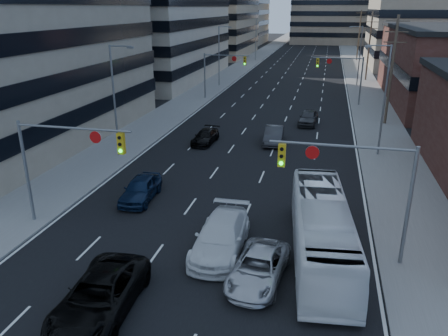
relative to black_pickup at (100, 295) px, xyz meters
name	(u,v)px	position (x,y,z in m)	size (l,w,h in m)	color
road_surface	(310,47)	(2.34, 128.41, -0.78)	(18.00, 300.00, 0.02)	black
sidewalk_left	(273,46)	(-9.16, 128.41, -0.72)	(5.00, 300.00, 0.15)	slate
sidewalk_right	(349,48)	(13.84, 128.41, -0.72)	(5.00, 300.00, 0.15)	slate
office_left_far	(210,22)	(-21.66, 98.41, 7.21)	(20.00, 30.00, 16.00)	gray
office_right_far	(427,31)	(27.34, 86.41, 6.21)	(22.00, 28.00, 14.00)	gray
bg_block_left	(229,12)	(-25.66, 138.41, 9.21)	(24.00, 24.00, 20.00)	#ADA089
bg_block_right	(424,28)	(34.34, 128.41, 5.21)	(22.00, 22.00, 12.00)	gray
signal_near_left	(64,154)	(-5.11, 6.41, 3.53)	(6.59, 0.33, 6.00)	slate
signal_near_right	(354,177)	(9.79, 6.41, 3.53)	(6.59, 0.33, 6.00)	slate
signal_far_left	(222,67)	(-5.34, 43.41, 3.51)	(6.09, 0.33, 6.00)	slate
signal_far_right	(343,71)	(10.02, 43.41, 3.51)	(6.09, 0.33, 6.00)	slate
utility_pole_block	(392,69)	(14.54, 34.41, 4.98)	(2.20, 0.28, 11.00)	#4C3D2D
utility_pole_midblock	(369,45)	(14.54, 64.41, 4.98)	(2.20, 0.28, 11.00)	#4C3D2D
utility_pole_distant	(359,34)	(14.54, 94.41, 4.98)	(2.20, 0.28, 11.00)	#4C3D2D
streetlight_left_near	(116,96)	(-8.00, 18.41, 4.26)	(2.03, 0.22, 9.00)	slate
streetlight_left_mid	(220,53)	(-8.00, 53.41, 4.26)	(2.03, 0.22, 9.00)	slate
streetlight_left_far	(257,38)	(-8.00, 88.41, 4.26)	(2.03, 0.22, 9.00)	slate
streetlight_right_near	(383,96)	(12.68, 23.41, 4.26)	(2.03, 0.22, 9.00)	slate
streetlight_right_far	(359,53)	(12.68, 58.41, 4.26)	(2.03, 0.22, 9.00)	slate
black_pickup	(100,295)	(0.00, 0.00, 0.00)	(2.63, 5.70, 1.59)	black
white_van	(221,236)	(3.63, 5.72, 0.05)	(2.35, 5.78, 1.68)	silver
silver_suv	(258,268)	(5.89, 3.64, -0.13)	(2.20, 4.77, 1.33)	#B9B9BE
transit_bus	(322,230)	(8.55, 6.31, 0.71)	(2.53, 10.81, 3.01)	white
sedan_blue	(141,189)	(-2.86, 10.71, -0.03)	(1.79, 4.46, 1.52)	#0D1B34
sedan_grey_center	(274,135)	(3.94, 25.03, -0.04)	(1.60, 4.58, 1.51)	#2E2E31
sedan_black_far	(205,137)	(-2.13, 23.60, -0.18)	(1.71, 4.21, 1.22)	black
sedan_grey_right	(308,117)	(6.65, 32.59, -0.03)	(1.79, 4.45, 1.52)	#323234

